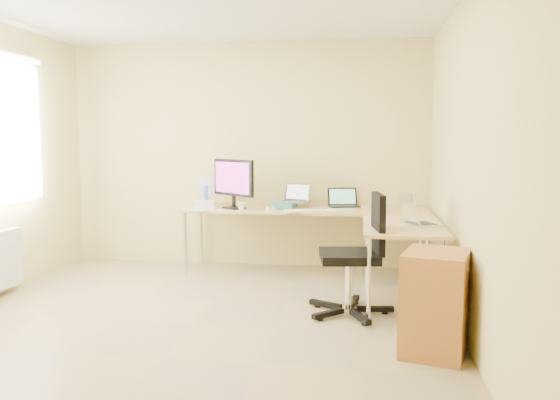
# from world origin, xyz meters

# --- Properties ---
(floor) EXTENTS (4.50, 4.50, 0.00)m
(floor) POSITION_xyz_m (0.00, 0.00, 0.00)
(floor) COLOR #9E8A5E
(floor) RESTS_ON ground
(wall_back) EXTENTS (4.50, 0.00, 4.50)m
(wall_back) POSITION_xyz_m (0.00, 2.25, 1.30)
(wall_back) COLOR #D4C57E
(wall_back) RESTS_ON ground
(wall_front) EXTENTS (4.50, 0.00, 4.50)m
(wall_front) POSITION_xyz_m (0.00, -2.25, 1.30)
(wall_front) COLOR #D4C57E
(wall_front) RESTS_ON ground
(wall_right) EXTENTS (0.00, 4.50, 4.50)m
(wall_right) POSITION_xyz_m (2.10, 0.00, 1.30)
(wall_right) COLOR #D4C57E
(wall_right) RESTS_ON ground
(desk_main) EXTENTS (2.65, 0.70, 0.73)m
(desk_main) POSITION_xyz_m (0.72, 1.85, 0.36)
(desk_main) COLOR tan
(desk_main) RESTS_ON ground
(desk_return) EXTENTS (0.70, 1.30, 0.73)m
(desk_return) POSITION_xyz_m (1.70, 0.85, 0.36)
(desk_return) COLOR tan
(desk_return) RESTS_ON ground
(monitor) EXTENTS (0.62, 0.55, 0.54)m
(monitor) POSITION_xyz_m (-0.05, 1.72, 1.00)
(monitor) COLOR black
(monitor) RESTS_ON desk_main
(book_stack) EXTENTS (0.27, 0.35, 0.06)m
(book_stack) POSITION_xyz_m (0.48, 1.87, 0.76)
(book_stack) COLOR #2D7C6D
(book_stack) RESTS_ON desk_main
(laptop_center) EXTENTS (0.38, 0.34, 0.20)m
(laptop_center) POSITION_xyz_m (0.59, 1.96, 0.89)
(laptop_center) COLOR #A7A7BC
(laptop_center) RESTS_ON desk_main
(laptop_black) EXTENTS (0.38, 0.32, 0.21)m
(laptop_black) POSITION_xyz_m (1.14, 2.05, 0.83)
(laptop_black) COLOR black
(laptop_black) RESTS_ON desk_main
(keyboard) EXTENTS (0.43, 0.24, 0.02)m
(keyboard) POSITION_xyz_m (0.74, 1.55, 0.74)
(keyboard) COLOR white
(keyboard) RESTS_ON desk_main
(mouse) EXTENTS (0.11, 0.07, 0.04)m
(mouse) POSITION_xyz_m (1.01, 1.55, 0.75)
(mouse) COLOR white
(mouse) RESTS_ON desk_main
(mug) EXTENTS (0.11, 0.11, 0.08)m
(mug) POSITION_xyz_m (0.06, 1.60, 0.77)
(mug) COLOR white
(mug) RESTS_ON desk_main
(cd_stack) EXTENTS (0.14, 0.14, 0.03)m
(cd_stack) POSITION_xyz_m (0.36, 1.69, 0.75)
(cd_stack) COLOR white
(cd_stack) RESTS_ON desk_main
(water_bottle) EXTENTS (0.07, 0.07, 0.24)m
(water_bottle) POSITION_xyz_m (-0.40, 1.82, 0.85)
(water_bottle) COLOR #4D81D1
(water_bottle) RESTS_ON desk_main
(papers) EXTENTS (0.21, 0.27, 0.01)m
(papers) POSITION_xyz_m (-0.40, 1.55, 0.73)
(papers) COLOR beige
(papers) RESTS_ON desk_main
(white_box) EXTENTS (0.25, 0.21, 0.08)m
(white_box) POSITION_xyz_m (-0.38, 1.72, 0.77)
(white_box) COLOR silver
(white_box) RESTS_ON desk_main
(desk_fan) EXTENTS (0.31, 0.31, 0.32)m
(desk_fan) POSITION_xyz_m (-0.40, 2.00, 0.89)
(desk_fan) COLOR white
(desk_fan) RESTS_ON desk_main
(black_cup) EXTENTS (0.09, 0.09, 0.12)m
(black_cup) POSITION_xyz_m (1.54, 1.55, 0.79)
(black_cup) COLOR black
(black_cup) RESTS_ON desk_main
(laptop_return) EXTENTS (0.44, 0.40, 0.24)m
(laptop_return) POSITION_xyz_m (1.85, 0.80, 0.85)
(laptop_return) COLOR silver
(laptop_return) RESTS_ON desk_return
(office_chair) EXTENTS (0.71, 0.71, 1.05)m
(office_chair) POSITION_xyz_m (1.23, 0.46, 0.50)
(office_chair) COLOR black
(office_chair) RESTS_ON ground
(cabinet) EXTENTS (0.54, 0.61, 0.71)m
(cabinet) POSITION_xyz_m (1.85, -0.34, 0.36)
(cabinet) COLOR brown
(cabinet) RESTS_ON ground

